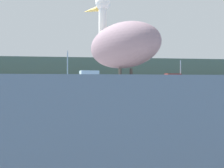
{
  "coord_description": "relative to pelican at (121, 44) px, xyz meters",
  "views": [
    {
      "loc": [
        0.37,
        -3.42,
        0.83
      ],
      "look_at": [
        3.02,
        15.58,
        0.77
      ],
      "focal_mm": 41.62,
      "sensor_mm": 36.0,
      "label": 1
    }
  ],
  "objects": [
    {
      "name": "fishing_boat_teal",
      "position": [
        0.54,
        27.49,
        -0.36
      ],
      "size": [
        6.14,
        2.5,
        4.49
      ],
      "rotation": [
        0.0,
        0.0,
        3.3
      ],
      "color": "teal",
      "rests_on": "ground"
    },
    {
      "name": "ground_plane",
      "position": [
        -0.81,
        0.93,
        -1.21
      ],
      "size": [
        260.0,
        260.0,
        0.0
      ],
      "primitive_type": "plane",
      "color": "#194C93"
    },
    {
      "name": "fishing_boat_green",
      "position": [
        12.07,
        30.88,
        -0.48
      ],
      "size": [
        5.91,
        2.27,
        3.95
      ],
      "rotation": [
        0.0,
        0.0,
        0.13
      ],
      "color": "#1E8C4C",
      "rests_on": "ground"
    },
    {
      "name": "mooring_buoy",
      "position": [
        -5.35,
        15.84,
        -0.95
      ],
      "size": [
        0.53,
        0.53,
        0.53
      ],
      "primitive_type": "sphere",
      "color": "#E54C19",
      "rests_on": "ground"
    },
    {
      "name": "pier_dock",
      "position": [
        0.01,
        -0.01,
        -0.78
      ],
      "size": [
        4.0,
        3.17,
        0.86
      ],
      "primitive_type": "cube",
      "color": "gray",
      "rests_on": "ground"
    },
    {
      "name": "hillside_backdrop",
      "position": [
        -0.81,
        77.4,
        2.9
      ],
      "size": [
        140.0,
        12.04,
        8.23
      ],
      "primitive_type": "cube",
      "color": "#5B664C",
      "rests_on": "ground"
    },
    {
      "name": "pelican",
      "position": [
        0.0,
        0.0,
        0.0
      ],
      "size": [
        0.82,
        1.14,
        0.91
      ],
      "rotation": [
        0.0,
        0.0,
        2.1
      ],
      "color": "gray",
      "rests_on": "pier_dock"
    }
  ]
}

